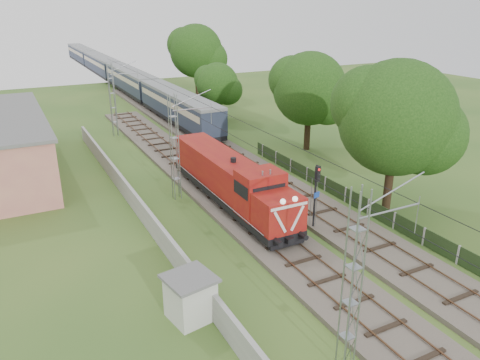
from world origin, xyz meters
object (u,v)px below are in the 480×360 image
locomotive (231,180)px  coach_rake (114,71)px  signal_post (316,187)px  relay_hut (190,297)px

locomotive → coach_rake: size_ratio=0.18×
signal_post → relay_hut: size_ratio=1.81×
locomotive → signal_post: bearing=-62.4°
signal_post → relay_hut: (-10.54, -4.78, -2.00)m
relay_hut → locomotive: bearing=55.5°
locomotive → relay_hut: size_ratio=6.25×
locomotive → relay_hut: locomotive is taller
locomotive → coach_rake: locomotive is taller
coach_rake → locomotive: bearing=-94.9°
coach_rake → relay_hut: 69.80m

